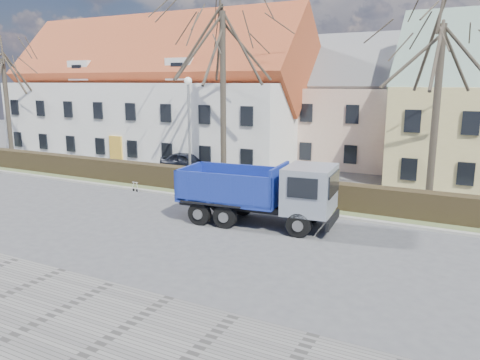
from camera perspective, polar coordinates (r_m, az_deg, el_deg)
The scene contains 13 objects.
ground at distance 21.40m, azimuth -8.66°, elevation -5.39°, with size 120.00×120.00×0.00m, color #464749.
curb_far at distance 25.08m, azimuth -2.45°, elevation -2.54°, with size 80.00×0.30×0.12m, color gray.
grass_strip at distance 26.44m, azimuth -0.70°, elevation -1.79°, with size 80.00×3.00×0.10m, color #4C5C34.
hedge at distance 26.13m, azimuth -0.92°, elevation -0.61°, with size 60.00×0.90×1.30m, color black.
building_white at distance 41.08m, azimuth -10.34°, elevation 9.55°, with size 26.80×10.80×9.50m, color silver, non-canonical shape.
building_pink at distance 37.37m, azimuth 15.10°, elevation 7.97°, with size 10.80×8.80×8.00m, color beige, non-canonical shape.
tree_0 at distance 42.35m, azimuth -26.59°, elevation 8.84°, with size 7.20×7.20×9.90m, color #332C23, non-canonical shape.
tree_1 at distance 28.66m, azimuth -2.09°, elevation 11.93°, with size 9.20×9.20×12.65m, color #332C23, non-canonical shape.
tree_2 at distance 24.99m, azimuth 22.89°, elevation 9.12°, with size 8.00×8.00×11.00m, color #332C23, non-canonical shape.
dump_truck at distance 21.00m, azimuth 1.42°, elevation -1.47°, with size 7.28×2.70×2.91m, color navy, non-canonical shape.
streetlight at distance 28.34m, azimuth -6.20°, elevation 5.80°, with size 0.52×0.52×6.65m, color #949494, non-canonical shape.
cart_frame at distance 28.15m, azimuth -12.93°, elevation -0.69°, with size 0.69×0.40×0.63m, color silver, non-canonical shape.
parked_car_a at distance 33.31m, azimuth -6.39°, elevation 2.17°, with size 1.69×4.19×1.43m, color black.
Camera 1 is at (12.24, -16.38, 6.33)m, focal length 35.00 mm.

